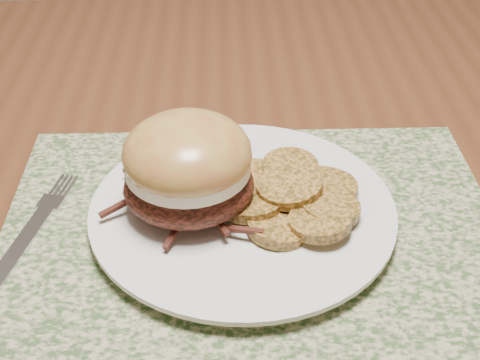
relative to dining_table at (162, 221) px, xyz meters
name	(u,v)px	position (x,y,z in m)	size (l,w,h in m)	color
dining_table	(162,221)	(0.00, 0.00, 0.00)	(1.50, 0.90, 0.75)	#562E19
placemat	(252,231)	(0.09, -0.11, 0.08)	(0.45, 0.33, 0.00)	#38522A
dinner_plate	(243,212)	(0.09, -0.10, 0.09)	(0.26, 0.26, 0.02)	white
pork_sandwich	(188,167)	(0.04, -0.10, 0.14)	(0.13, 0.13, 0.09)	black
roasted_potatoes	(292,196)	(0.13, -0.10, 0.11)	(0.15, 0.15, 0.03)	#A56F30
fork	(29,235)	(-0.10, -0.12, 0.09)	(0.06, 0.18, 0.00)	silver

